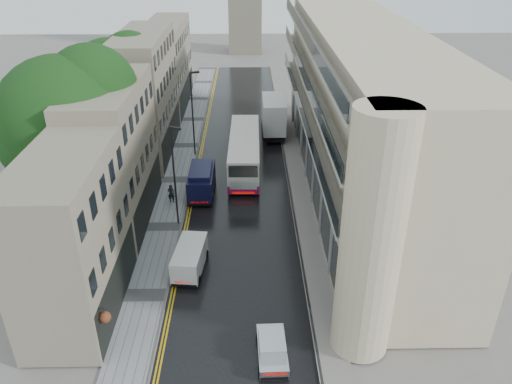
{
  "coord_description": "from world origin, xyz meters",
  "views": [
    {
      "loc": [
        0.79,
        -14.42,
        21.11
      ],
      "look_at": [
        1.37,
        18.0,
        3.79
      ],
      "focal_mm": 35.0,
      "sensor_mm": 36.0,
      "label": 1
    }
  ],
  "objects_px": {
    "white_van": "(173,271)",
    "navy_van": "(188,190)",
    "tree_near": "(68,143)",
    "lamp_post_far": "(193,115)",
    "white_lorry": "(264,121)",
    "cream_bus": "(230,167)",
    "lamp_post_near": "(174,177)",
    "silver_hatchback": "(260,366)",
    "pedestrian": "(171,194)",
    "tree_far": "(114,99)"
  },
  "relations": [
    {
      "from": "white_van",
      "to": "lamp_post_far",
      "type": "bearing_deg",
      "value": 97.26
    },
    {
      "from": "tree_far",
      "to": "lamp_post_near",
      "type": "height_order",
      "value": "tree_far"
    },
    {
      "from": "tree_far",
      "to": "white_lorry",
      "type": "bearing_deg",
      "value": 17.22
    },
    {
      "from": "cream_bus",
      "to": "white_van",
      "type": "bearing_deg",
      "value": -102.25
    },
    {
      "from": "navy_van",
      "to": "pedestrian",
      "type": "relative_size",
      "value": 3.16
    },
    {
      "from": "tree_near",
      "to": "tree_far",
      "type": "relative_size",
      "value": 1.11
    },
    {
      "from": "cream_bus",
      "to": "lamp_post_near",
      "type": "height_order",
      "value": "lamp_post_near"
    },
    {
      "from": "lamp_post_near",
      "to": "silver_hatchback",
      "type": "bearing_deg",
      "value": -43.81
    },
    {
      "from": "navy_van",
      "to": "lamp_post_far",
      "type": "height_order",
      "value": "lamp_post_far"
    },
    {
      "from": "navy_van",
      "to": "lamp_post_near",
      "type": "height_order",
      "value": "lamp_post_near"
    },
    {
      "from": "white_van",
      "to": "lamp_post_near",
      "type": "distance_m",
      "value": 8.12
    },
    {
      "from": "lamp_post_far",
      "to": "silver_hatchback",
      "type": "bearing_deg",
      "value": -95.48
    },
    {
      "from": "tree_near",
      "to": "cream_bus",
      "type": "xyz_separation_m",
      "value": [
        11.63,
        6.74,
        -5.25
      ]
    },
    {
      "from": "white_lorry",
      "to": "white_van",
      "type": "xyz_separation_m",
      "value": [
        -6.82,
        -25.3,
        -1.2
      ]
    },
    {
      "from": "lamp_post_far",
      "to": "white_lorry",
      "type": "bearing_deg",
      "value": 13.07
    },
    {
      "from": "tree_near",
      "to": "navy_van",
      "type": "distance_m",
      "value": 10.37
    },
    {
      "from": "tree_far",
      "to": "lamp_post_far",
      "type": "height_order",
      "value": "tree_far"
    },
    {
      "from": "cream_bus",
      "to": "navy_van",
      "type": "height_order",
      "value": "cream_bus"
    },
    {
      "from": "white_lorry",
      "to": "navy_van",
      "type": "height_order",
      "value": "white_lorry"
    },
    {
      "from": "white_lorry",
      "to": "lamp_post_near",
      "type": "bearing_deg",
      "value": -112.68
    },
    {
      "from": "tree_near",
      "to": "white_lorry",
      "type": "distance_m",
      "value": 23.66
    },
    {
      "from": "pedestrian",
      "to": "cream_bus",
      "type": "bearing_deg",
      "value": -140.73
    },
    {
      "from": "white_lorry",
      "to": "silver_hatchback",
      "type": "bearing_deg",
      "value": -92.29
    },
    {
      "from": "white_lorry",
      "to": "white_van",
      "type": "height_order",
      "value": "white_lorry"
    },
    {
      "from": "tree_far",
      "to": "lamp_post_near",
      "type": "distance_m",
      "value": 15.34
    },
    {
      "from": "tree_far",
      "to": "white_van",
      "type": "xyz_separation_m",
      "value": [
        7.97,
        -20.72,
        -5.26
      ]
    },
    {
      "from": "tree_far",
      "to": "silver_hatchback",
      "type": "distance_m",
      "value": 32.16
    },
    {
      "from": "tree_far",
      "to": "white_van",
      "type": "bearing_deg",
      "value": -68.96
    },
    {
      "from": "cream_bus",
      "to": "silver_hatchback",
      "type": "xyz_separation_m",
      "value": [
        2.23,
        -22.37,
        -1.01
      ]
    },
    {
      "from": "pedestrian",
      "to": "lamp_post_far",
      "type": "xyz_separation_m",
      "value": [
        1.08,
        10.16,
        3.47
      ]
    },
    {
      "from": "white_van",
      "to": "pedestrian",
      "type": "distance_m",
      "value": 10.99
    },
    {
      "from": "tree_far",
      "to": "lamp_post_far",
      "type": "xyz_separation_m",
      "value": [
        7.5,
        0.31,
        -1.8
      ]
    },
    {
      "from": "cream_bus",
      "to": "lamp_post_near",
      "type": "relative_size",
      "value": 1.5
    },
    {
      "from": "tree_near",
      "to": "white_lorry",
      "type": "xyz_separation_m",
      "value": [
        15.09,
        17.58,
        -4.77
      ]
    },
    {
      "from": "white_van",
      "to": "navy_van",
      "type": "relative_size",
      "value": 0.8
    },
    {
      "from": "tree_near",
      "to": "navy_van",
      "type": "xyz_separation_m",
      "value": [
        8.21,
        3.03,
        -5.57
      ]
    },
    {
      "from": "tree_far",
      "to": "lamp_post_near",
      "type": "relative_size",
      "value": 1.52
    },
    {
      "from": "tree_far",
      "to": "white_van",
      "type": "relative_size",
      "value": 2.95
    },
    {
      "from": "cream_bus",
      "to": "white_lorry",
      "type": "distance_m",
      "value": 11.39
    },
    {
      "from": "tree_near",
      "to": "tree_far",
      "type": "xyz_separation_m",
      "value": [
        0.3,
        13.0,
        -0.72
      ]
    },
    {
      "from": "tree_near",
      "to": "white_van",
      "type": "bearing_deg",
      "value": -43.03
    },
    {
      "from": "tree_far",
      "to": "tree_near",
      "type": "bearing_deg",
      "value": -91.32
    },
    {
      "from": "white_van",
      "to": "lamp_post_far",
      "type": "relative_size",
      "value": 0.49
    },
    {
      "from": "tree_near",
      "to": "cream_bus",
      "type": "relative_size",
      "value": 1.13
    },
    {
      "from": "lamp_post_near",
      "to": "pedestrian",
      "type": "bearing_deg",
      "value": 129.85
    },
    {
      "from": "tree_near",
      "to": "silver_hatchback",
      "type": "bearing_deg",
      "value": -48.44
    },
    {
      "from": "tree_near",
      "to": "silver_hatchback",
      "type": "xyz_separation_m",
      "value": [
        13.86,
        -15.63,
        -6.26
      ]
    },
    {
      "from": "silver_hatchback",
      "to": "navy_van",
      "type": "bearing_deg",
      "value": 105.19
    },
    {
      "from": "pedestrian",
      "to": "navy_van",
      "type": "bearing_deg",
      "value": 178.21
    },
    {
      "from": "tree_near",
      "to": "lamp_post_near",
      "type": "height_order",
      "value": "tree_near"
    }
  ]
}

